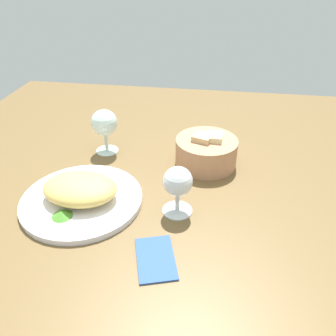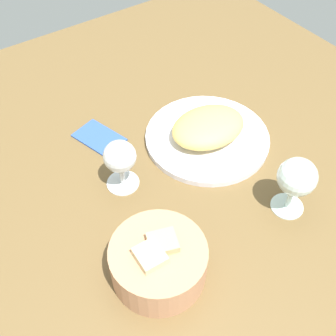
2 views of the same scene
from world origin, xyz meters
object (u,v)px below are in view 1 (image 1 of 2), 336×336
wine_glass_near (178,184)px  bread_basket (206,151)px  plate (82,200)px  wine_glass_far (104,125)px  folded_napkin (156,258)px

wine_glass_near → bread_basket: bearing=76.2°
plate → bread_basket: 34.37cm
wine_glass_far → folded_napkin: 43.90cm
plate → folded_napkin: 24.29cm
plate → folded_napkin: (19.72, -14.19, -0.30)cm
bread_basket → wine_glass_far: 28.86cm
plate → wine_glass_near: size_ratio=2.44×
plate → wine_glass_near: 22.95cm
plate → wine_glass_far: (-1.30, 23.50, 7.73)cm
bread_basket → wine_glass_far: bearing=174.8°
wine_glass_far → folded_napkin: size_ratio=1.15×
wine_glass_near → folded_napkin: bearing=-98.9°
wine_glass_far → wine_glass_near: bearing=-45.0°
bread_basket → wine_glass_near: size_ratio=1.44×
wine_glass_near → wine_glass_far: 32.96cm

